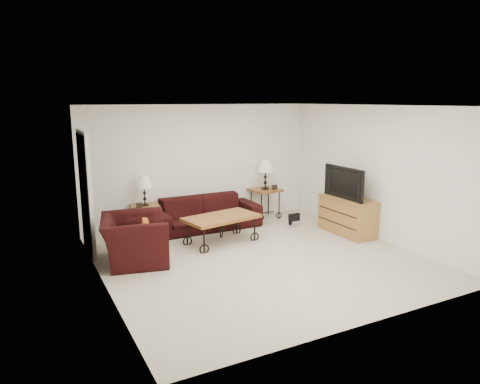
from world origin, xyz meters
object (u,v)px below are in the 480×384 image
side_table_right (265,203)px  television (348,182)px  lamp_right (265,174)px  armchair (134,239)px  side_table_left (146,220)px  sofa (205,213)px  coffee_table (221,229)px  lamp_left (144,191)px  tv_stand (347,216)px  backpack (291,214)px

side_table_right → television: television is taller
lamp_right → armchair: size_ratio=0.56×
side_table_right → lamp_right: (0.00, 0.00, 0.65)m
side_table_right → side_table_left: bearing=-180.0°
sofa → coffee_table: (-0.09, -0.98, -0.07)m
lamp_right → sofa: bearing=-173.3°
lamp_left → television: (3.51, -1.77, 0.16)m
lamp_left → tv_stand: 3.99m
armchair → lamp_right: bearing=-54.8°
lamp_left → coffee_table: lamp_left is taller
side_table_right → television: 2.07m
lamp_left → backpack: size_ratio=1.16×
sofa → lamp_left: size_ratio=3.83×
lamp_right → armchair: (-3.28, -1.39, -0.60)m
side_table_left → armchair: bearing=-112.4°
lamp_right → coffee_table: bearing=-144.3°
sofa → lamp_left: lamp_left is taller
armchair → tv_stand: size_ratio=0.97×
lamp_right → television: 1.95m
tv_stand → side_table_left: bearing=153.4°
side_table_right → lamp_left: (-2.71, -0.00, 0.55)m
tv_stand → armchair: bearing=174.7°
lamp_left → sofa: bearing=-8.6°
side_table_left → tv_stand: size_ratio=0.49×
side_table_left → backpack: 2.97m
backpack → coffee_table: bearing=-167.6°
sofa → side_table_right: (1.52, 0.18, 0.00)m
coffee_table → armchair: (-1.67, -0.23, 0.13)m
lamp_right → coffee_table: size_ratio=0.48×
side_table_left → television: 4.00m
sofa → side_table_right: 1.53m
backpack → side_table_right: bearing=101.7°
coffee_table → backpack: bearing=12.0°
side_table_left → television: bearing=-26.8°
sofa → armchair: armchair is taller
lamp_left → armchair: bearing=-112.4°
lamp_right → backpack: 1.08m
coffee_table → television: television is taller
side_table_left → television: size_ratio=0.54×
television → backpack: 1.41m
sofa → lamp_right: (1.52, 0.18, 0.65)m
tv_stand → backpack: tv_stand is taller
side_table_left → backpack: side_table_left is taller
side_table_right → tv_stand: tv_stand is taller
sofa → television: 2.91m
side_table_right → tv_stand: size_ratio=0.54×
coffee_table → tv_stand: 2.52m
side_table_right → backpack: size_ratio=1.31×
side_table_left → tv_stand: tv_stand is taller
sofa → tv_stand: 2.84m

